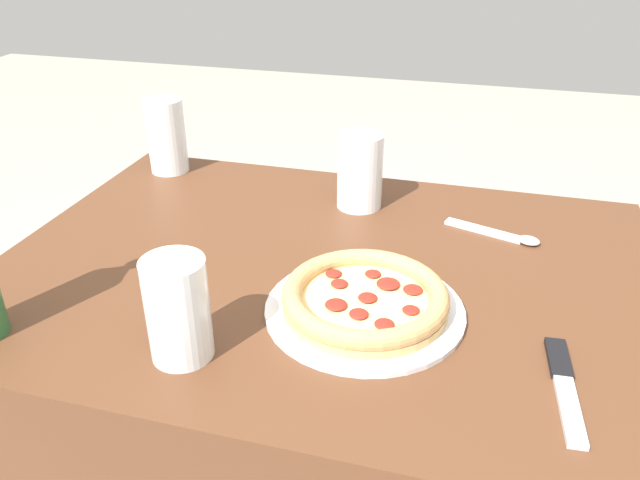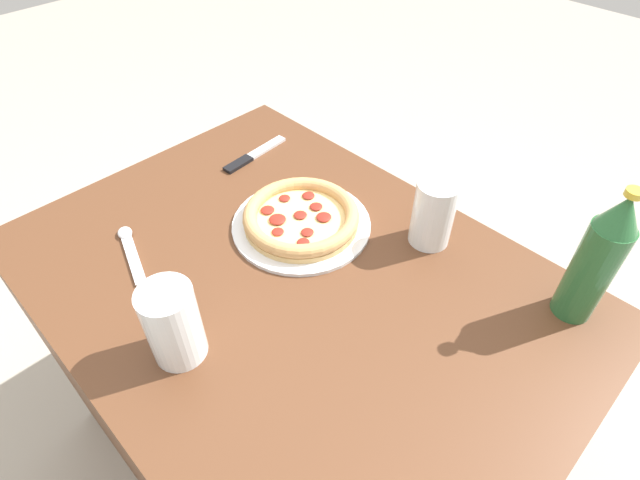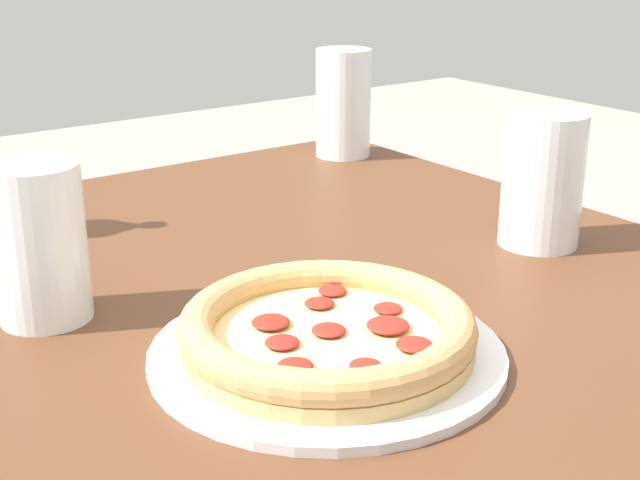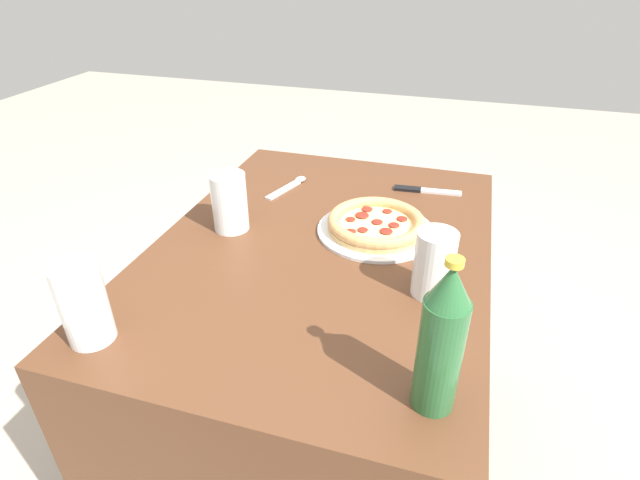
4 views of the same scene
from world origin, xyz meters
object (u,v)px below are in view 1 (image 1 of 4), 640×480
(glass_iced_tea, at_px, (178,315))
(glass_cola, at_px, (167,137))
(spoon, at_px, (503,235))
(glass_orange_juice, at_px, (360,172))
(pizza_veggie, at_px, (365,300))
(knife, at_px, (564,383))

(glass_iced_tea, relative_size, glass_cola, 0.89)
(spoon, bearing_deg, glass_cola, 169.83)
(glass_cola, bearing_deg, spoon, -10.17)
(glass_orange_juice, bearing_deg, glass_iced_tea, -104.15)
(pizza_veggie, bearing_deg, knife, -18.22)
(glass_cola, height_order, spoon, glass_cola)
(glass_iced_tea, xyz_separation_m, glass_cola, (-0.30, 0.55, 0.01))
(glass_iced_tea, bearing_deg, glass_orange_juice, 75.85)
(glass_cola, xyz_separation_m, glass_orange_juice, (0.42, -0.07, -0.01))
(glass_iced_tea, relative_size, knife, 0.74)
(knife, bearing_deg, glass_iced_tea, -172.04)
(glass_cola, distance_m, spoon, 0.70)
(glass_cola, xyz_separation_m, spoon, (0.68, -0.12, -0.07))
(pizza_veggie, xyz_separation_m, glass_orange_juice, (-0.08, 0.34, 0.05))
(pizza_veggie, relative_size, glass_cola, 1.82)
(glass_cola, bearing_deg, glass_iced_tea, -61.35)
(glass_cola, relative_size, knife, 0.83)
(glass_iced_tea, xyz_separation_m, knife, (0.46, 0.06, -0.06))
(pizza_veggie, xyz_separation_m, glass_cola, (-0.50, 0.40, 0.05))
(pizza_veggie, relative_size, glass_iced_tea, 2.04)
(glass_cola, bearing_deg, knife, -32.58)
(glass_iced_tea, xyz_separation_m, spoon, (0.38, 0.43, -0.06))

